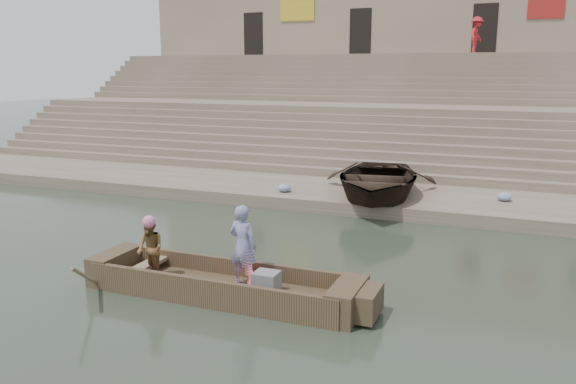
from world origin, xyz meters
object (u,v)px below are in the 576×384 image
Objects in this scene: main_rowboat at (222,290)px; television at (266,282)px; pedestrian at (477,35)px; beached_rowboat at (377,179)px; standing_man at (243,246)px; rowing_man at (150,249)px.

main_rowboat is 10.87× the size of television.
pedestrian reaches higher than television.
beached_rowboat is (1.11, 8.31, 0.84)m from main_rowboat.
standing_man reaches higher than main_rowboat.
main_rowboat is 1.02m from standing_man.
pedestrian is (1.65, 14.81, 5.18)m from beached_rowboat.
rowing_man is at bearing -172.97° from main_rowboat.
pedestrian is (2.76, 23.12, 6.02)m from main_rowboat.
television is at bearing 172.03° from standing_man.
rowing_man is 2.50m from television.
television reaches higher than main_rowboat.
rowing_man is 8.89m from beached_rowboat.
pedestrian reaches higher than beached_rowboat.
television is (0.55, -0.15, -0.61)m from standing_man.
standing_man reaches higher than television.
pedestrian is (4.27, 23.30, 5.29)m from rowing_man.
pedestrian reaches higher than standing_man.
main_rowboat is 1.68m from rowing_man.
television is at bearing -171.14° from pedestrian.
main_rowboat is at bearing 27.80° from standing_man.
television is (0.95, 0.00, 0.31)m from main_rowboat.
rowing_man reaches higher than television.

